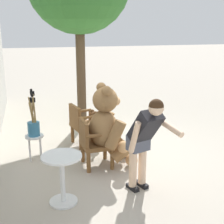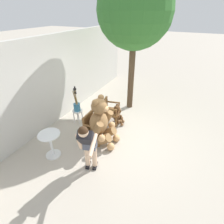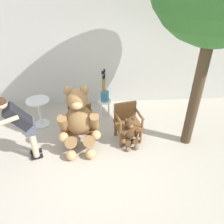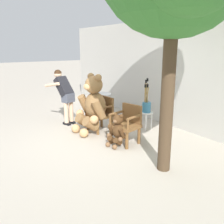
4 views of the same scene
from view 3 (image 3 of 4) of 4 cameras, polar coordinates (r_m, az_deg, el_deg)
The scene contains 10 objects.
ground_plane at distance 4.78m, azimuth -1.66°, elevation -11.31°, with size 60.00×60.00×0.00m, color #B2A899.
back_wall at distance 6.15m, azimuth -2.81°, elevation 14.44°, with size 10.00×0.16×2.80m, color beige.
wooden_chair_left at distance 4.97m, azimuth -8.25°, elevation -2.87°, with size 0.58×0.54×0.86m.
wooden_chair_right at distance 4.98m, azimuth 4.00°, elevation -2.44°, with size 0.66×0.63×0.86m.
teddy_bear_large at distance 4.60m, azimuth -8.63°, elevation -2.14°, with size 0.88×0.84×1.47m.
teddy_bear_small at distance 4.83m, azimuth 4.62°, elevation -5.38°, with size 0.45×0.45×0.72m.
person_visitor at distance 4.53m, azimuth -22.75°, elevation -2.60°, with size 0.77×0.64×1.48m.
white_stool at distance 5.84m, azimuth -1.85°, elevation 2.12°, with size 0.34×0.34×0.46m.
brush_bucket at distance 5.69m, azimuth -1.95°, elevation 4.78°, with size 0.22×0.22×0.88m.
round_side_table at distance 5.71m, azimuth -18.45°, elevation 0.62°, with size 0.56×0.56×0.72m.
Camera 3 is at (-0.09, -3.44, 3.32)m, focal length 35.00 mm.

